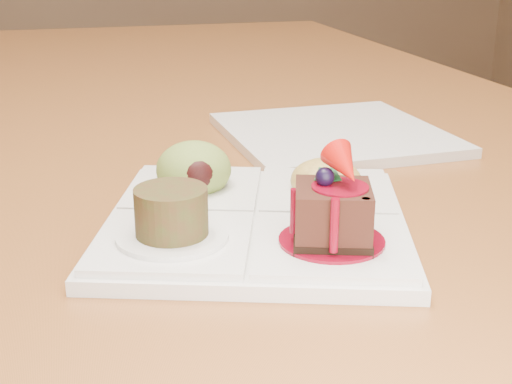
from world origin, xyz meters
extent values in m
cube|color=brown|center=(0.00, 0.00, 0.73)|extent=(1.00, 1.80, 0.04)
cylinder|color=brown|center=(0.44, 0.84, 0.35)|extent=(0.06, 0.06, 0.71)
cylinder|color=black|center=(0.68, 0.11, 0.20)|extent=(0.03, 0.03, 0.39)
cube|color=silver|center=(-0.06, -0.55, 0.76)|extent=(0.31, 0.31, 0.01)
cube|color=silver|center=(-0.02, -0.63, 0.77)|extent=(0.15, 0.15, 0.01)
cube|color=silver|center=(-0.13, -0.59, 0.77)|extent=(0.15, 0.15, 0.01)
cube|color=silver|center=(-0.10, -0.48, 0.77)|extent=(0.15, 0.15, 0.01)
cube|color=silver|center=(0.02, -0.51, 0.77)|extent=(0.15, 0.15, 0.01)
cylinder|color=maroon|center=(-0.02, -0.63, 0.77)|extent=(0.08, 0.08, 0.00)
cube|color=black|center=(-0.02, -0.63, 0.77)|extent=(0.07, 0.07, 0.01)
cube|color=#39170F|center=(-0.02, -0.63, 0.79)|extent=(0.07, 0.07, 0.04)
cylinder|color=maroon|center=(-0.02, -0.63, 0.81)|extent=(0.04, 0.04, 0.00)
sphere|color=black|center=(-0.02, -0.63, 0.82)|extent=(0.01, 0.01, 0.01)
cone|color=#B0110B|center=(-0.01, -0.64, 0.83)|extent=(0.03, 0.04, 0.04)
cube|color=#10431D|center=(-0.02, -0.62, 0.82)|extent=(0.01, 0.02, 0.01)
cube|color=#10431D|center=(-0.02, -0.62, 0.82)|extent=(0.02, 0.02, 0.01)
cylinder|color=maroon|center=(-0.03, -0.66, 0.79)|extent=(0.01, 0.01, 0.04)
cylinder|color=maroon|center=(-0.01, -0.66, 0.79)|extent=(0.01, 0.01, 0.04)
cylinder|color=maroon|center=(-0.05, -0.62, 0.79)|extent=(0.01, 0.01, 0.03)
cylinder|color=silver|center=(-0.13, -0.59, 0.77)|extent=(0.09, 0.09, 0.00)
cylinder|color=#442113|center=(-0.13, -0.59, 0.79)|extent=(0.06, 0.06, 0.04)
cylinder|color=#41260E|center=(-0.13, -0.59, 0.80)|extent=(0.05, 0.05, 0.00)
ellipsoid|color=olive|center=(-0.10, -0.48, 0.78)|extent=(0.07, 0.07, 0.05)
ellipsoid|color=black|center=(-0.10, -0.50, 0.79)|extent=(0.03, 0.02, 0.03)
ellipsoid|color=gold|center=(0.02, -0.51, 0.78)|extent=(0.07, 0.07, 0.04)
cube|color=#C96D0E|center=(0.04, -0.51, 0.78)|extent=(0.02, 0.02, 0.01)
cube|color=#386F18|center=(0.02, -0.50, 0.78)|extent=(0.02, 0.02, 0.02)
cube|color=#C96D0E|center=(0.01, -0.51, 0.78)|extent=(0.02, 0.02, 0.01)
cube|color=#386F18|center=(0.01, -0.53, 0.78)|extent=(0.02, 0.02, 0.01)
cube|color=#C96D0E|center=(0.03, -0.53, 0.78)|extent=(0.02, 0.02, 0.02)
cube|color=silver|center=(0.11, -0.30, 0.76)|extent=(0.26, 0.26, 0.01)
camera|label=1|loc=(-0.20, -1.09, 0.99)|focal=50.00mm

